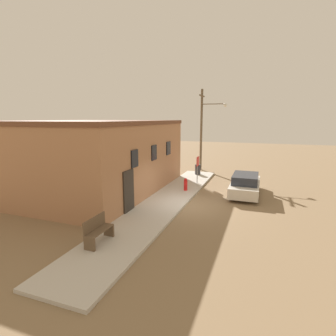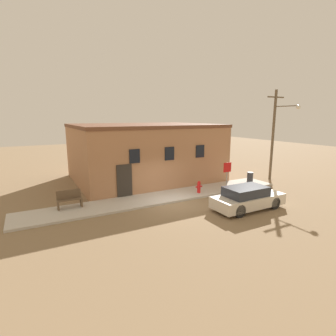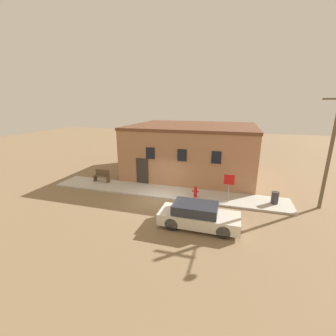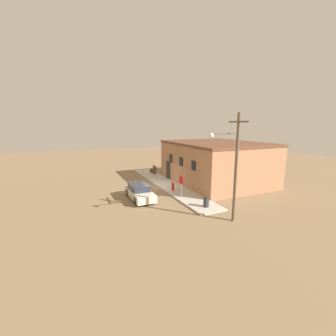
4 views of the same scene
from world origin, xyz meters
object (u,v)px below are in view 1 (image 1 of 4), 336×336
Objects in this scene: bench at (98,231)px; utility_pole at (204,126)px; fire_hydrant at (186,184)px; trash_bin at (198,169)px; parked_car at (245,185)px; stop_sign at (198,165)px.

utility_pole is at bearing -1.46° from bench.
trash_bin is at bearing 4.93° from fire_hydrant.
fire_hydrant reaches higher than trash_bin.
utility_pole is (2.70, 0.19, 3.50)m from trash_bin.
utility_pole reaches higher than parked_car.
bench is (-8.07, 1.04, 0.07)m from fire_hydrant.
bench is at bearing 178.54° from utility_pole.
fire_hydrant is at bearing -7.32° from bench.
bench is 9.99m from parked_car.
stop_sign reaches higher than bench.
bench is at bearing 177.43° from trash_bin.
stop_sign reaches higher than fire_hydrant.
bench is 0.31× the size of parked_car.
trash_bin is at bearing 13.04° from stop_sign.
bench is 13.21m from trash_bin.
utility_pole is (15.90, -0.40, 3.43)m from bench.
fire_hydrant is 0.42× the size of stop_sign.
stop_sign is 1.46× the size of bench.
parked_car reaches higher than trash_bin.
trash_bin is (13.20, -0.59, -0.07)m from bench.
stop_sign is at bearing -171.25° from utility_pole.
parked_car is (8.83, -4.67, 0.05)m from bench.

